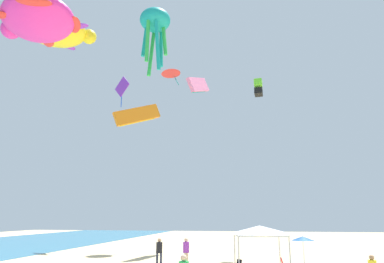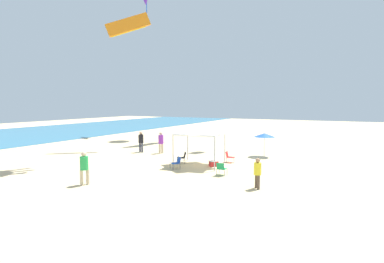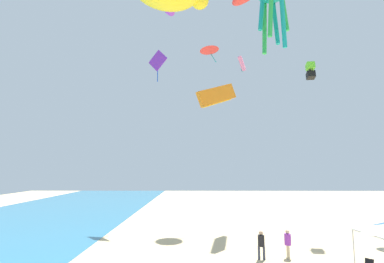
{
  "view_description": "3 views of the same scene",
  "coord_description": "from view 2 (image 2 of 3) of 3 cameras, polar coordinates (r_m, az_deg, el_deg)",
  "views": [
    {
      "loc": [
        -25.68,
        2.57,
        3.47
      ],
      "look_at": [
        0.68,
        7.29,
        10.03
      ],
      "focal_mm": 32.45,
      "sensor_mm": 36.0,
      "label": 1
    },
    {
      "loc": [
        -21.78,
        -6.98,
        4.51
      ],
      "look_at": [
        -2.84,
        2.82,
        2.46
      ],
      "focal_mm": 28.1,
      "sensor_mm": 36.0,
      "label": 2
    },
    {
      "loc": [
        -20.39,
        14.19,
        6.22
      ],
      "look_at": [
        0.68,
        14.44,
        8.94
      ],
      "focal_mm": 26.7,
      "sensor_mm": 36.0,
      "label": 3
    }
  ],
  "objects": [
    {
      "name": "person_by_tent",
      "position": [
        17.57,
        -19.79,
        -6.07
      ],
      "size": [
        0.46,
        0.44,
        1.85
      ],
      "rotation": [
        0.0,
        0.0,
        2.67
      ],
      "color": "#C6B28C",
      "rests_on": "ground"
    },
    {
      "name": "beach_umbrella",
      "position": [
        25.82,
        13.61,
        -0.67
      ],
      "size": [
        1.72,
        1.72,
        1.98
      ],
      "color": "silver",
      "rests_on": "ground"
    },
    {
      "name": "folding_chair_near_cooler",
      "position": [
        20.64,
        -2.93,
        -5.8
      ],
      "size": [
        0.81,
        0.79,
        0.82
      ],
      "rotation": [
        0.0,
        0.0,
        4.08
      ],
      "color": "black",
      "rests_on": "ground"
    },
    {
      "name": "person_beachcomber",
      "position": [
        26.93,
        -5.92,
        -1.77
      ],
      "size": [
        0.51,
        0.46,
        1.92
      ],
      "rotation": [
        0.0,
        0.0,
        2.99
      ],
      "color": "#C6B28C",
      "rests_on": "ground"
    },
    {
      "name": "person_far_stroller",
      "position": [
        27.76,
        -9.67,
        -1.62
      ],
      "size": [
        0.45,
        0.49,
        1.91
      ],
      "rotation": [
        0.0,
        0.0,
        1.26
      ],
      "color": "#33384C",
      "rests_on": "ground"
    },
    {
      "name": "ground",
      "position": [
        23.32,
        9.45,
        -5.87
      ],
      "size": [
        120.0,
        120.0,
        0.1
      ],
      "primitive_type": "cube",
      "color": "#D6BC8C"
    },
    {
      "name": "person_kite_handler",
      "position": [
        16.22,
        12.33,
        -7.3
      ],
      "size": [
        0.39,
        0.39,
        1.63
      ],
      "rotation": [
        0.0,
        0.0,
        0.69
      ],
      "color": "brown",
      "rests_on": "ground"
    },
    {
      "name": "folding_chair_left_of_tent",
      "position": [
        22.97,
        7.07,
        -4.68
      ],
      "size": [
        0.59,
        0.68,
        0.82
      ],
      "rotation": [
        0.0,
        0.0,
        0.1
      ],
      "color": "black",
      "rests_on": "ground"
    },
    {
      "name": "folding_chair_facing_ocean",
      "position": [
        22.6,
        -1.81,
        -4.81
      ],
      "size": [
        0.79,
        0.81,
        0.82
      ],
      "rotation": [
        0.0,
        0.0,
        3.8
      ],
      "color": "black",
      "rests_on": "ground"
    },
    {
      "name": "kite_parafoil_orange",
      "position": [
        31.71,
        -12.03,
        19.16
      ],
      "size": [
        3.14,
        3.51,
        2.66
      ],
      "rotation": [
        0.0,
        0.0,
        2.33
      ],
      "color": "orange"
    },
    {
      "name": "cooler_box",
      "position": [
        21.54,
        4.13,
        -6.07
      ],
      "size": [
        0.73,
        0.72,
        0.4
      ],
      "color": "red",
      "rests_on": "ground"
    },
    {
      "name": "folding_chair_right_of_tent",
      "position": [
        18.88,
        5.57,
        -6.89
      ],
      "size": [
        0.65,
        0.57,
        0.82
      ],
      "rotation": [
        0.0,
        0.0,
        1.61
      ],
      "color": "black",
      "rests_on": "ground"
    },
    {
      "name": "canopy_tent",
      "position": [
        21.55,
        1.52,
        0.32
      ],
      "size": [
        3.39,
        3.43,
        2.9
      ],
      "rotation": [
        0.0,
        0.0,
        0.14
      ],
      "color": "#B7B7BC",
      "rests_on": "ground"
    }
  ]
}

